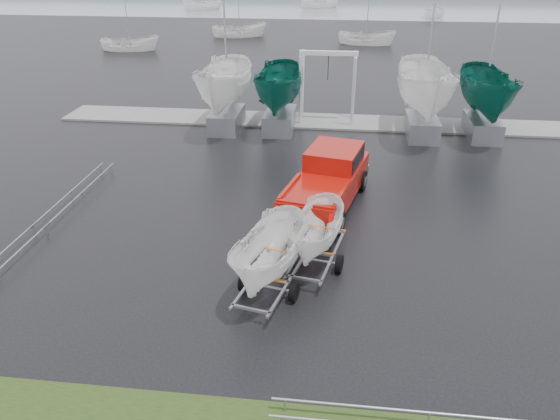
{
  "coord_description": "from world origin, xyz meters",
  "views": [
    {
      "loc": [
        1.78,
        -18.32,
        9.63
      ],
      "look_at": [
        -0.26,
        -1.38,
        1.2
      ],
      "focal_mm": 35.0,
      "sensor_mm": 36.0,
      "label": 1
    }
  ],
  "objects_px": {
    "pickup_truck": "(329,178)",
    "boat_hoist": "(328,77)",
    "trailer_hitched": "(270,215)",
    "trailer_parked": "(319,200)"
  },
  "relations": [
    {
      "from": "pickup_truck",
      "to": "boat_hoist",
      "type": "bearing_deg",
      "value": 105.46
    },
    {
      "from": "pickup_truck",
      "to": "boat_hoist",
      "type": "distance_m",
      "value": 11.17
    },
    {
      "from": "pickup_truck",
      "to": "trailer_hitched",
      "type": "bearing_deg",
      "value": -90.0
    },
    {
      "from": "pickup_truck",
      "to": "trailer_parked",
      "type": "height_order",
      "value": "trailer_parked"
    },
    {
      "from": "pickup_truck",
      "to": "trailer_parked",
      "type": "xyz_separation_m",
      "value": [
        -0.18,
        -4.85,
        1.27
      ]
    },
    {
      "from": "pickup_truck",
      "to": "boat_hoist",
      "type": "xyz_separation_m",
      "value": [
        -0.56,
        11.04,
        1.56
      ]
    },
    {
      "from": "pickup_truck",
      "to": "trailer_hitched",
      "type": "relative_size",
      "value": 1.39
    },
    {
      "from": "boat_hoist",
      "to": "pickup_truck",
      "type": "bearing_deg",
      "value": -87.12
    },
    {
      "from": "trailer_parked",
      "to": "boat_hoist",
      "type": "height_order",
      "value": "trailer_parked"
    },
    {
      "from": "trailer_parked",
      "to": "boat_hoist",
      "type": "bearing_deg",
      "value": 102.32
    }
  ]
}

